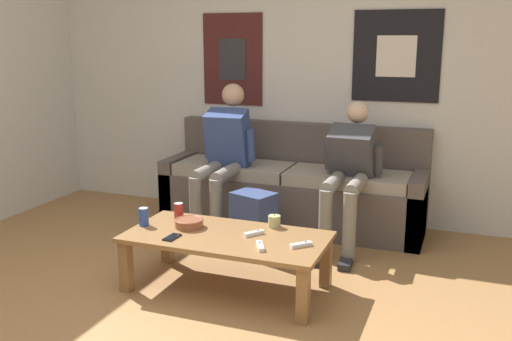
# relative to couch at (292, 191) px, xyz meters

# --- Properties ---
(wall_back) EXTENTS (10.00, 0.07, 2.55)m
(wall_back) POSITION_rel_couch_xyz_m (-0.11, 0.33, 0.97)
(wall_back) COLOR silver
(wall_back) RESTS_ON ground_plane
(couch) EXTENTS (2.27, 0.65, 0.88)m
(couch) POSITION_rel_couch_xyz_m (0.00, 0.00, 0.00)
(couch) COLOR #564C47
(couch) RESTS_ON ground_plane
(coffee_table) EXTENTS (1.31, 0.64, 0.37)m
(coffee_table) POSITION_rel_couch_xyz_m (0.00, -1.43, 0.01)
(coffee_table) COLOR olive
(coffee_table) RESTS_ON ground_plane
(person_seated_adult) EXTENTS (0.47, 0.86, 1.24)m
(person_seated_adult) POSITION_rel_couch_xyz_m (-0.50, -0.34, 0.37)
(person_seated_adult) COLOR gray
(person_seated_adult) RESTS_ON ground_plane
(person_seated_teen) EXTENTS (0.47, 0.91, 1.12)m
(person_seated_teen) POSITION_rel_couch_xyz_m (0.56, -0.34, 0.32)
(person_seated_teen) COLOR gray
(person_seated_teen) RESTS_ON ground_plane
(backpack) EXTENTS (0.36, 0.33, 0.47)m
(backpack) POSITION_rel_couch_xyz_m (-0.08, -0.74, -0.09)
(backpack) COLOR navy
(backpack) RESTS_ON ground_plane
(ceramic_bowl) EXTENTS (0.20, 0.20, 0.06)m
(ceramic_bowl) POSITION_rel_couch_xyz_m (-0.30, -1.38, 0.10)
(ceramic_bowl) COLOR brown
(ceramic_bowl) RESTS_ON coffee_table
(pillar_candle) EXTENTS (0.08, 0.08, 0.09)m
(pillar_candle) POSITION_rel_couch_xyz_m (0.24, -1.17, 0.10)
(pillar_candle) COLOR tan
(pillar_candle) RESTS_ON coffee_table
(drink_can_blue) EXTENTS (0.07, 0.07, 0.12)m
(drink_can_blue) POSITION_rel_couch_xyz_m (-0.60, -1.45, 0.13)
(drink_can_blue) COLOR #28479E
(drink_can_blue) RESTS_ON coffee_table
(drink_can_red) EXTENTS (0.07, 0.07, 0.12)m
(drink_can_red) POSITION_rel_couch_xyz_m (-0.43, -1.27, 0.13)
(drink_can_red) COLOR maroon
(drink_can_red) RESTS_ON coffee_table
(game_controller_near_left) EXTENTS (0.10, 0.14, 0.03)m
(game_controller_near_left) POSITION_rel_couch_xyz_m (0.29, -1.57, 0.08)
(game_controller_near_left) COLOR white
(game_controller_near_left) RESTS_ON coffee_table
(game_controller_near_right) EXTENTS (0.13, 0.13, 0.03)m
(game_controller_near_right) POSITION_rel_couch_xyz_m (0.51, -1.46, 0.08)
(game_controller_near_right) COLOR white
(game_controller_near_right) RESTS_ON coffee_table
(game_controller_far_center) EXTENTS (0.11, 0.14, 0.03)m
(game_controller_far_center) POSITION_rel_couch_xyz_m (0.17, -1.36, 0.08)
(game_controller_far_center) COLOR white
(game_controller_far_center) RESTS_ON coffee_table
(cell_phone) EXTENTS (0.07, 0.14, 0.01)m
(cell_phone) POSITION_rel_couch_xyz_m (-0.30, -1.60, 0.07)
(cell_phone) COLOR black
(cell_phone) RESTS_ON coffee_table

